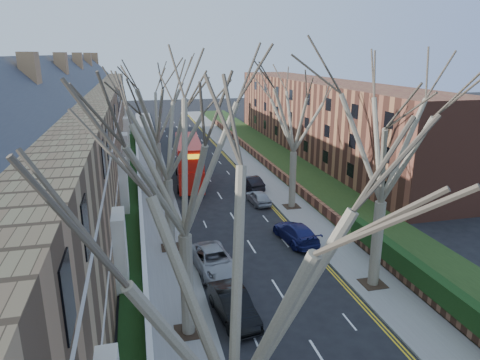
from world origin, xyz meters
TOP-DOWN VIEW (x-y plane):
  - pavement_left at (-6.00, 39.00)m, footprint 3.00×102.00m
  - pavement_right at (6.00, 39.00)m, footprint 3.00×102.00m
  - terrace_left at (-13.65, 31.00)m, footprint 9.70×78.00m
  - flats_right at (17.46, 43.00)m, footprint 13.97×54.00m
  - wall_hedge_right at (7.70, 2.00)m, footprint 0.70×24.00m
  - front_wall_left at (-7.65, 31.00)m, footprint 0.30×78.00m
  - grass_verge_right at (10.50, 39.00)m, footprint 6.00×102.00m
  - tree_left_near at (-5.70, -4.00)m, footprint 9.80×9.80m
  - tree_left_mid at (-5.70, 6.00)m, footprint 10.50×10.50m
  - tree_left_far at (-5.70, 16.00)m, footprint 10.15×10.15m
  - tree_left_dist at (-5.70, 28.00)m, footprint 10.50×10.50m
  - tree_right_mid at (5.70, 8.00)m, footprint 10.50×10.50m
  - tree_right_far at (5.70, 22.00)m, footprint 10.15×10.15m
  - double_decker_bus at (-2.33, 32.00)m, footprint 3.38×11.13m
  - car_left_mid at (-3.22, 6.82)m, footprint 2.15×4.70m
  - car_left_far at (-3.30, 12.15)m, footprint 3.00×5.39m
  - car_right_near at (3.45, 15.11)m, footprint 2.51×5.06m
  - car_right_mid at (3.06, 23.80)m, footprint 1.82×3.88m
  - car_right_far at (3.55, 28.36)m, footprint 2.03×4.41m

SIDE VIEW (x-z plane):
  - pavement_left at x=-6.00m, z-range 0.00..0.12m
  - pavement_right at x=6.00m, z-range 0.00..0.12m
  - grass_verge_right at x=10.50m, z-range 0.12..0.18m
  - front_wall_left at x=-7.65m, z-range 0.12..1.12m
  - car_right_mid at x=3.06m, z-range 0.00..1.28m
  - car_right_far at x=3.55m, z-range 0.00..1.40m
  - car_right_near at x=3.45m, z-range 0.00..1.41m
  - car_left_far at x=-3.30m, z-range 0.00..1.43m
  - car_left_mid at x=-3.22m, z-range 0.00..1.49m
  - wall_hedge_right at x=7.70m, z-range 0.22..2.02m
  - double_decker_bus at x=-2.33m, z-range -0.04..4.56m
  - flats_right at x=17.46m, z-range -0.02..9.98m
  - terrace_left at x=-13.65m, z-range -1.27..12.33m
  - tree_left_near at x=-5.70m, z-range 2.06..15.79m
  - tree_left_far at x=-5.70m, z-range 2.13..16.35m
  - tree_right_far at x=5.70m, z-range 2.13..16.35m
  - tree_left_mid at x=-5.70m, z-range 2.20..16.91m
  - tree_right_mid at x=5.70m, z-range 2.20..16.91m
  - tree_left_dist at x=-5.70m, z-range 2.20..16.91m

